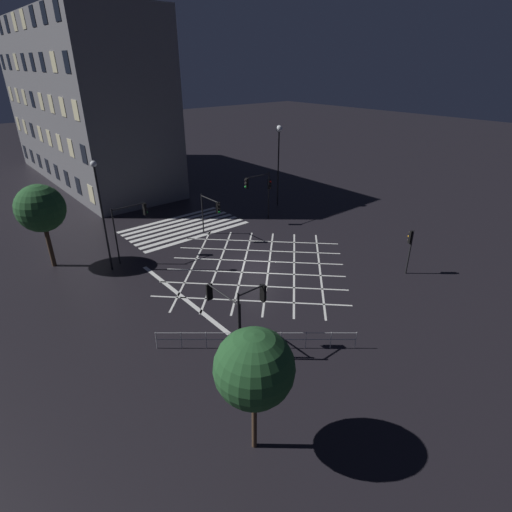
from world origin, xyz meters
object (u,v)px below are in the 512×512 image
at_px(traffic_light_sw_main, 257,187).
at_px(traffic_light_sw_cross, 269,190).
at_px(traffic_light_se_main, 131,219).
at_px(traffic_light_ne_cross, 221,304).
at_px(traffic_light_ne_main, 253,306).
at_px(street_lamp_east, 100,203).
at_px(street_tree_near, 40,209).
at_px(street_tree_far, 254,368).
at_px(traffic_light_nw_cross, 410,243).
at_px(traffic_light_median_south, 211,209).
at_px(street_lamp_west, 279,144).

xyz_separation_m(traffic_light_sw_main, traffic_light_sw_cross, (-1.97, -0.48, -0.74)).
xyz_separation_m(traffic_light_se_main, traffic_light_ne_cross, (0.90, 12.74, -0.83)).
relative_size(traffic_light_ne_main, street_lamp_east, 0.49).
bearing_deg(street_tree_near, traffic_light_se_main, 151.55).
bearing_deg(traffic_light_ne_main, traffic_light_sw_main, 49.32).
bearing_deg(street_tree_far, traffic_light_ne_main, -129.14).
bearing_deg(traffic_light_sw_cross, traffic_light_se_main, -87.37).
distance_m(traffic_light_nw_cross, traffic_light_median_south, 15.97).
distance_m(traffic_light_sw_cross, traffic_light_ne_cross, 20.37).
bearing_deg(street_tree_near, traffic_light_sw_main, 171.36).
height_order(traffic_light_sw_main, traffic_light_ne_cross, traffic_light_sw_main).
height_order(traffic_light_nw_cross, street_tree_near, street_tree_near).
distance_m(traffic_light_sw_main, traffic_light_se_main, 12.47).
xyz_separation_m(traffic_light_sw_cross, street_tree_near, (19.77, -2.22, 1.89)).
bearing_deg(traffic_light_se_main, street_tree_far, -101.30).
relative_size(traffic_light_sw_main, street_lamp_east, 0.57).
xyz_separation_m(traffic_light_se_main, traffic_light_median_south, (-6.83, 0.51, -0.57)).
xyz_separation_m(traffic_light_nw_cross, traffic_light_ne_main, (14.09, -0.34, 0.48)).
height_order(traffic_light_median_south, street_tree_near, street_tree_near).
bearing_deg(street_tree_near, traffic_light_median_south, 164.39).
xyz_separation_m(traffic_light_se_main, street_tree_far, (3.79, 18.97, 0.74)).
bearing_deg(traffic_light_ne_cross, traffic_light_se_main, -4.04).
relative_size(traffic_light_sw_cross, traffic_light_ne_main, 0.93).
bearing_deg(traffic_light_ne_main, traffic_light_sw_cross, 46.09).
height_order(traffic_light_nw_cross, traffic_light_median_south, traffic_light_median_south).
bearing_deg(traffic_light_ne_main, traffic_light_median_south, 63.51).
height_order(traffic_light_ne_cross, street_lamp_east, street_lamp_east).
bearing_deg(traffic_light_sw_cross, traffic_light_sw_main, -76.27).
relative_size(traffic_light_ne_main, street_lamp_west, 0.48).
distance_m(traffic_light_se_main, traffic_light_ne_main, 14.45).
xyz_separation_m(traffic_light_sw_main, traffic_light_se_main, (12.47, 0.18, -0.10)).
bearing_deg(street_lamp_east, traffic_light_sw_main, -177.28).
relative_size(traffic_light_median_south, traffic_light_ne_cross, 1.11).
xyz_separation_m(traffic_light_ne_cross, street_tree_far, (2.89, 6.23, 1.56)).
bearing_deg(traffic_light_sw_main, traffic_light_ne_main, 49.32).
bearing_deg(street_tree_near, traffic_light_sw_cross, 173.59).
relative_size(traffic_light_sw_cross, street_lamp_west, 0.45).
relative_size(traffic_light_se_main, traffic_light_median_south, 1.21).
distance_m(traffic_light_nw_cross, traffic_light_sw_cross, 15.46).
relative_size(traffic_light_sw_main, traffic_light_nw_cross, 1.37).
relative_size(traffic_light_sw_main, traffic_light_se_main, 1.03).
bearing_deg(street_tree_far, street_lamp_east, -94.89).
bearing_deg(traffic_light_sw_cross, street_lamp_west, 122.55).
bearing_deg(traffic_light_sw_cross, traffic_light_ne_main, -43.91).
relative_size(traffic_light_ne_cross, street_lamp_west, 0.40).
relative_size(traffic_light_sw_main, street_lamp_west, 0.55).
bearing_deg(traffic_light_se_main, street_tree_near, 151.55).
bearing_deg(street_tree_near, traffic_light_ne_cross, 105.81).
height_order(street_tree_near, street_tree_far, street_tree_near).
bearing_deg(traffic_light_sw_main, street_lamp_west, -154.57).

